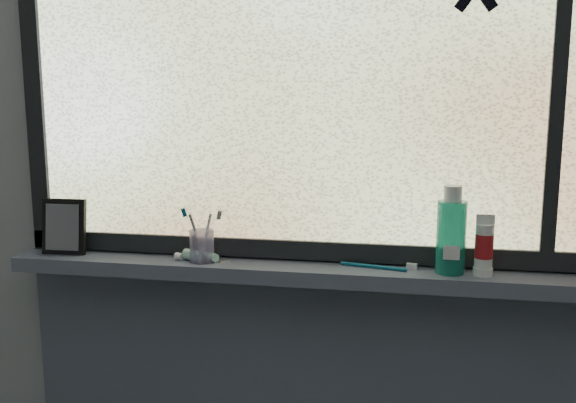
# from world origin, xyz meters

# --- Properties ---
(wall_back) EXTENTS (3.00, 0.01, 2.50)m
(wall_back) POSITION_xyz_m (0.00, 1.30, 1.25)
(wall_back) COLOR #9EA3A8
(wall_back) RESTS_ON ground
(windowsill) EXTENTS (1.62, 0.14, 0.04)m
(windowsill) POSITION_xyz_m (0.00, 1.23, 1.00)
(windowsill) COLOR #51576C
(windowsill) RESTS_ON wall_back
(window_pane) EXTENTS (1.50, 0.01, 1.00)m
(window_pane) POSITION_xyz_m (0.00, 1.28, 1.53)
(window_pane) COLOR silver
(window_pane) RESTS_ON wall_back
(frame_bottom) EXTENTS (1.60, 0.03, 0.05)m
(frame_bottom) POSITION_xyz_m (0.00, 1.28, 1.05)
(frame_bottom) COLOR black
(frame_bottom) RESTS_ON windowsill
(frame_left) EXTENTS (0.05, 0.03, 1.10)m
(frame_left) POSITION_xyz_m (-0.78, 1.28, 1.53)
(frame_left) COLOR black
(frame_left) RESTS_ON wall_back
(frame_mullion) EXTENTS (0.03, 0.03, 1.00)m
(frame_mullion) POSITION_xyz_m (0.60, 1.28, 1.53)
(frame_mullion) COLOR black
(frame_mullion) RESTS_ON wall_back
(vanity_mirror) EXTENTS (0.13, 0.07, 0.15)m
(vanity_mirror) POSITION_xyz_m (-0.69, 1.23, 1.10)
(vanity_mirror) COLOR black
(vanity_mirror) RESTS_ON windowsill
(toothpaste_tube) EXTENTS (0.17, 0.10, 0.03)m
(toothpaste_tube) POSITION_xyz_m (-0.29, 1.22, 1.04)
(toothpaste_tube) COLOR white
(toothpaste_tube) RESTS_ON windowsill
(toothbrush_cup) EXTENTS (0.08, 0.08, 0.09)m
(toothbrush_cup) POSITION_xyz_m (-0.28, 1.22, 1.06)
(toothbrush_cup) COLOR #B8A9DF
(toothbrush_cup) RESTS_ON windowsill
(toothbrush_lying) EXTENTS (0.21, 0.07, 0.01)m
(toothbrush_lying) POSITION_xyz_m (0.17, 1.23, 1.03)
(toothbrush_lying) COLOR #0C5673
(toothbrush_lying) RESTS_ON windowsill
(mouthwash_bottle) EXTENTS (0.08, 0.08, 0.18)m
(mouthwash_bottle) POSITION_xyz_m (0.36, 1.23, 1.13)
(mouthwash_bottle) COLOR teal
(mouthwash_bottle) RESTS_ON windowsill
(cream_tube) EXTENTS (0.04, 0.04, 0.11)m
(cream_tube) POSITION_xyz_m (0.44, 1.22, 1.10)
(cream_tube) COLOR silver
(cream_tube) RESTS_ON windowsill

